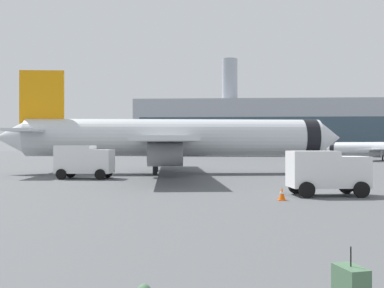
# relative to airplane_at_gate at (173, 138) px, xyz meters

# --- Properties ---
(airplane_at_gate) EXTENTS (35.77, 32.34, 10.50)m
(airplane_at_gate) POSITION_rel_airplane_at_gate_xyz_m (0.00, 0.00, 0.00)
(airplane_at_gate) COLOR silver
(airplane_at_gate) RESTS_ON ground
(airplane_taxiing) EXTENTS (19.39, 17.81, 6.61)m
(airplane_taxiing) POSITION_rel_airplane_at_gate_xyz_m (35.87, 40.89, -1.35)
(airplane_taxiing) COLOR silver
(airplane_taxiing) RESTS_ON ground
(service_truck) EXTENTS (4.83, 2.58, 2.90)m
(service_truck) POSITION_rel_airplane_at_gate_xyz_m (-7.03, -7.26, -2.05)
(service_truck) COLOR white
(service_truck) RESTS_ON ground
(cargo_van) EXTENTS (4.58, 2.72, 2.60)m
(cargo_van) POSITION_rel_airplane_at_gate_xyz_m (10.85, -18.95, -2.21)
(cargo_van) COLOR white
(cargo_van) RESTS_ON ground
(safety_cone_mid) EXTENTS (0.44, 0.44, 0.80)m
(safety_cone_mid) POSITION_rel_airplane_at_gate_xyz_m (13.81, 1.82, -3.26)
(safety_cone_mid) COLOR #F2590C
(safety_cone_mid) RESTS_ON ground
(safety_cone_far) EXTENTS (0.44, 0.44, 0.70)m
(safety_cone_far) POSITION_rel_airplane_at_gate_xyz_m (7.98, -21.19, -3.31)
(safety_cone_far) COLOR #F2590C
(safety_cone_far) RESTS_ON ground
(rolling_suitcase) EXTENTS (0.58, 0.73, 1.10)m
(rolling_suitcase) POSITION_rel_airplane_at_gate_xyz_m (6.93, -36.37, -3.27)
(rolling_suitcase) COLOR #476B4C
(rolling_suitcase) RESTS_ON ground
(terminal_building) EXTENTS (72.13, 16.30, 27.40)m
(terminal_building) POSITION_rel_airplane_at_gate_xyz_m (17.92, 78.62, 4.22)
(terminal_building) COLOR #9EA3AD
(terminal_building) RESTS_ON ground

